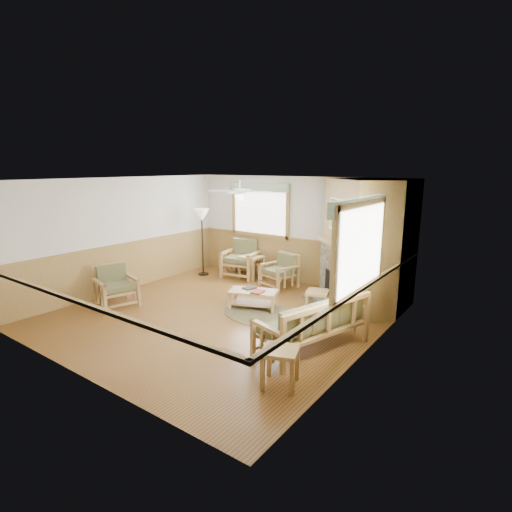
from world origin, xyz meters
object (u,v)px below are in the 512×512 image
Objects in this scene: armchair_back_right at (279,271)px; floor_lamp_right at (356,277)px; armchair_left at (116,286)px; end_table_sofa at (280,367)px; armchair_back_left at (241,258)px; floor_lamp_left at (202,242)px; footstool at (317,300)px; end_table_chairs at (251,267)px; coffee_table at (253,299)px; sofa at (312,323)px.

floor_lamp_right reaches higher than armchair_back_right.
armchair_left is 4.64m from end_table_sofa.
armchair_back_left is 1.86× the size of end_table_sofa.
armchair_back_right is 2.61m from floor_lamp_right.
floor_lamp_left reaches higher than end_table_sofa.
footstool is (-0.98, 3.01, -0.07)m from end_table_sofa.
floor_lamp_right is at bearing 92.24° from end_table_sofa.
end_table_chairs is (1.08, 3.42, -0.13)m from armchair_left.
armchair_left is at bearing -169.58° from coffee_table.
armchair_left is 0.49× the size of floor_lamp_right.
armchair_back_right is at bearing 82.00° from coffee_table.
footstool is (-0.79, 1.74, -0.25)m from sofa.
armchair_left is at bearing -153.92° from floor_lamp_right.
floor_lamp_right is at bearing -7.40° from armchair_back_right.
floor_lamp_right is (4.70, -0.74, -0.04)m from floor_lamp_left.
floor_lamp_left is at bearing -159.70° from end_table_chairs.
sofa reaches higher than armchair_back_right.
footstool is (2.86, -1.07, -0.30)m from armchair_back_left.
floor_lamp_left reaches higher than end_table_chairs.
end_table_sofa is at bearing -87.76° from floor_lamp_right.
floor_lamp_left is (-4.81, 3.59, 0.65)m from end_table_sofa.
armchair_left is 2.99m from floor_lamp_left.
coffee_table is 2.34m from end_table_chairs.
sofa is 1.29m from end_table_sofa.
armchair_back_right is 0.47× the size of floor_lamp_right.
floor_lamp_right reaches higher than footstool.
armchair_left is 1.92× the size of footstool.
armchair_back_right reaches higher than end_table_chairs.
armchair_left is at bearing -85.80° from floor_lamp_left.
armchair_back_right is at bearing 122.79° from end_table_sofa.
end_table_chairs reaches higher than end_table_sofa.
end_table_sofa is 0.29× the size of floor_lamp_left.
floor_lamp_left is (-3.83, 0.59, 0.72)m from footstool.
end_table_chairs is at bearing 157.08° from footstool.
floor_lamp_right is at bearing -47.47° from armchair_left.
armchair_back_left is at bearing 180.00° from end_table_chairs.
armchair_left is 0.47× the size of floor_lamp_left.
armchair_back_left is 1.15× the size of armchair_left.
end_table_sofa is 1.19× the size of footstool.
armchair_back_right is 1.72m from footstool.
sofa is at bearing -65.65° from armchair_left.
armchair_back_right is 1.68m from coffee_table.
coffee_table is at bearing -162.38° from floor_lamp_right.
sofa is 1.10× the size of floor_lamp_right.
coffee_table is 3.05m from end_table_sofa.
sofa is 4.31× the size of footstool.
end_table_chairs is (-3.32, 2.81, -0.14)m from sofa.
armchair_back_right is at bearing -121.06° from sofa.
floor_lamp_right is (4.48, 2.19, 0.45)m from armchair_left.
floor_lamp_right reaches higher than end_table_chairs.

